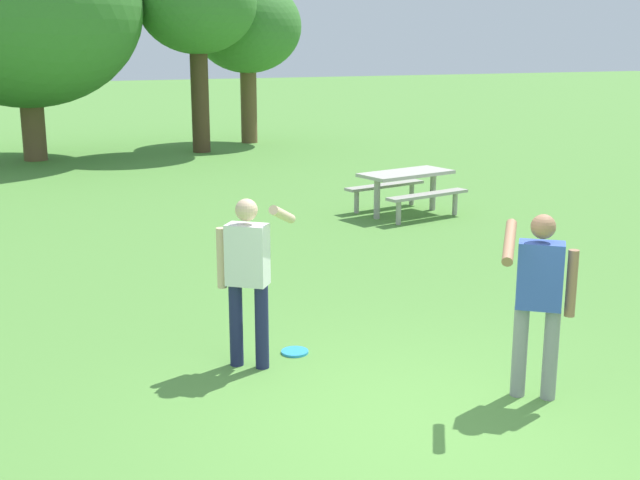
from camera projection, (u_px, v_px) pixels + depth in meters
name	position (u px, v px, depth m)	size (l,w,h in m)	color
ground_plane	(423.00, 426.00, 6.69)	(120.00, 120.00, 0.00)	#568E3D
person_thrower	(248.00, 270.00, 7.71)	(0.84, 0.51, 1.64)	#1E234C
person_catcher	(539.00, 293.00, 7.01)	(0.84, 0.51, 1.64)	gray
frisbee	(295.00, 352.00, 8.25)	(0.27, 0.27, 0.03)	#2D9EDB
picnic_table_near	(406.00, 183.00, 14.70)	(1.96, 1.74, 0.77)	#B2ADA3
tree_far_right	(24.00, 7.00, 20.57)	(5.89, 5.89, 6.36)	brown
tree_slender_mid	(197.00, 5.00, 22.11)	(3.23, 3.23, 5.41)	#4C3823
tree_back_left	(247.00, 28.00, 24.38)	(3.22, 3.22, 4.82)	brown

